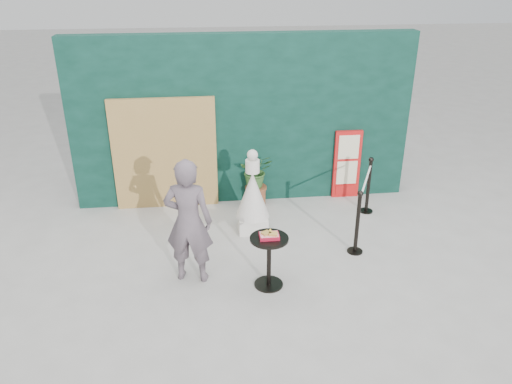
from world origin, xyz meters
name	(u,v)px	position (x,y,z in m)	size (l,w,h in m)	color
ground	(267,298)	(0.00, 0.00, 0.00)	(60.00, 60.00, 0.00)	#ADAAA5
back_wall	(243,120)	(0.00, 3.15, 1.50)	(6.00, 0.30, 3.00)	black
bamboo_fence	(165,154)	(-1.40, 2.94, 1.00)	(1.80, 0.08, 2.00)	tan
woman	(188,222)	(-0.98, 0.59, 0.90)	(0.65, 0.43, 1.79)	#64565F
menu_board	(347,164)	(1.90, 2.95, 0.65)	(0.50, 0.07, 1.30)	red
statue	(253,198)	(0.02, 1.87, 0.58)	(0.55, 0.55, 1.41)	silver
cafe_table	(269,254)	(0.07, 0.29, 0.50)	(0.52, 0.52, 0.75)	black
food_basket	(269,235)	(0.07, 0.29, 0.79)	(0.26, 0.19, 0.11)	#B61330
planter	(256,175)	(0.19, 2.85, 0.57)	(0.58, 0.50, 0.99)	#985D31
stanchion_barrier	(363,203)	(1.81, 1.64, 0.49)	(0.84, 1.54, 1.03)	black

